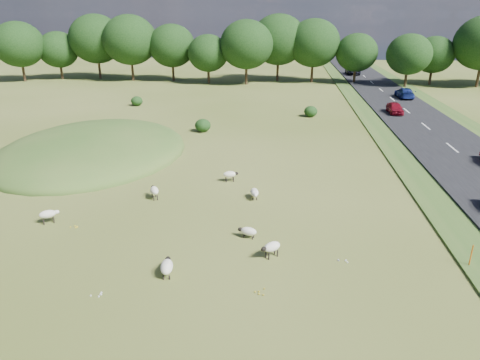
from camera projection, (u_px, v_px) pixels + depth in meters
The scene contains 17 objects.
ground at pixel (237, 133), 44.28m from camera, with size 160.00×160.00×0.00m, color #47581B.
mound at pixel (93, 152), 38.04m from camera, with size 16.00×20.00×4.00m, color #33561E.
road at pixel (411, 115), 51.55m from camera, with size 8.00×150.00×0.25m, color black.
treeline at pixel (253, 44), 74.88m from camera, with size 96.28×14.66×11.70m.
shrubs at pixel (216, 112), 50.52m from camera, with size 24.46×14.19×1.35m.
marker_post at pixel (471, 256), 20.53m from camera, with size 0.06×0.06×1.20m, color #D8590C.
sheep_0 at pixel (48, 214), 24.92m from camera, with size 1.14×0.92×0.82m.
sheep_1 at pixel (248, 231), 23.33m from camera, with size 1.13×0.67×0.63m.
sheep_2 at pixel (154, 190), 28.24m from camera, with size 0.90×1.21×0.85m.
sheep_3 at pixel (271, 247), 21.37m from camera, with size 1.12×1.03×0.84m.
sheep_4 at pixel (167, 266), 19.92m from camera, with size 0.74×1.35×0.76m.
sheep_5 at pixel (230, 174), 31.17m from camera, with size 1.16×0.71×0.80m.
sheep_6 at pixel (254, 193), 28.28m from camera, with size 0.70×1.24×0.69m.
car_0 at pixel (353, 71), 85.51m from camera, with size 2.49×5.40×1.50m, color black.
car_2 at pixel (405, 93), 61.41m from camera, with size 1.98×4.86×1.41m, color navy.
car_3 at pixel (395, 108), 51.68m from camera, with size 1.54×3.84×1.31m, color maroon.
car_4 at pixel (355, 59), 107.05m from camera, with size 2.05×5.05×1.46m, color maroon.
Camera 1 is at (4.83, -22.79, 11.43)m, focal length 32.00 mm.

